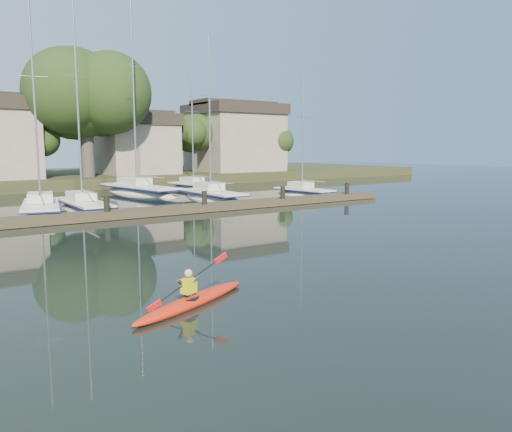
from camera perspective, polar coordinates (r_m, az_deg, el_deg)
ground at (r=17.56m, az=7.37°, el=-4.95°), size 160.00×160.00×0.00m
kayak at (r=12.62m, az=-7.34°, el=-9.39°), size 3.99×2.16×1.32m
dock at (r=29.33m, az=-11.06°, el=0.59°), size 34.00×2.00×1.80m
sailboat_1 at (r=31.82m, az=-23.32°, el=-0.05°), size 3.70×8.54×13.57m
sailboat_2 at (r=32.42m, az=-19.06°, el=0.33°), size 1.98×8.36×13.82m
sailboat_3 at (r=36.88m, az=-5.02°, el=1.59°), size 2.27×8.13×13.06m
sailboat_4 at (r=39.93m, az=5.48°, el=2.10°), size 2.64×6.51×10.75m
sailboat_6 at (r=42.38m, az=-13.23°, el=2.22°), size 4.16×11.30×17.59m
sailboat_7 at (r=45.36m, az=-7.01°, el=2.78°), size 2.98×7.68×12.07m
shore at (r=54.64m, az=-20.59°, el=6.79°), size 90.00×25.25×12.75m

